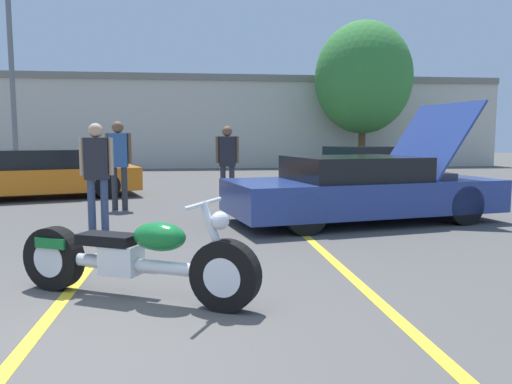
{
  "coord_description": "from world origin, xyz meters",
  "views": [
    {
      "loc": [
        0.92,
        -3.43,
        1.5
      ],
      "look_at": [
        1.67,
        2.79,
        0.8
      ],
      "focal_mm": 35.0,
      "sensor_mm": 36.0,
      "label": 1
    }
  ],
  "objects": [
    {
      "name": "tree_background",
      "position": [
        8.55,
        18.91,
        4.15
      ],
      "size": [
        4.39,
        4.39,
        6.69
      ],
      "color": "brown",
      "rests_on": "ground"
    },
    {
      "name": "show_car_hood_open",
      "position": [
        3.85,
        5.04,
        0.58
      ],
      "size": [
        5.01,
        2.81,
        2.11
      ],
      "rotation": [
        0.0,
        0.0,
        0.19
      ],
      "color": "navy",
      "rests_on": "ground"
    },
    {
      "name": "parking_stripe_middle",
      "position": [
        -0.31,
        1.8,
        0.0
      ],
      "size": [
        0.12,
        5.16,
        0.01
      ],
      "primitive_type": "cube",
      "color": "yellow",
      "rests_on": "ground"
    },
    {
      "name": "ground_plane",
      "position": [
        0.0,
        0.0,
        0.0
      ],
      "size": [
        80.0,
        80.0,
        0.0
      ],
      "primitive_type": "plane",
      "color": "#514F4C"
    },
    {
      "name": "light_pole",
      "position": [
        -5.42,
        15.42,
        4.88
      ],
      "size": [
        1.21,
        0.28,
        8.98
      ],
      "color": "slate",
      "rests_on": "ground"
    },
    {
      "name": "parking_stripe_back",
      "position": [
        2.56,
        1.8,
        0.0
      ],
      "size": [
        0.12,
        5.16,
        0.01
      ],
      "primitive_type": "cube",
      "color": "yellow",
      "rests_on": "ground"
    },
    {
      "name": "motorcycle",
      "position": [
        0.34,
        1.15,
        0.38
      ],
      "size": [
        2.26,
        1.25,
        0.95
      ],
      "rotation": [
        0.0,
        0.0,
        -0.46
      ],
      "color": "black",
      "rests_on": "ground"
    },
    {
      "name": "spectator_midground",
      "position": [
        1.63,
        7.72,
        1.03
      ],
      "size": [
        0.52,
        0.23,
        1.73
      ],
      "color": "#333338",
      "rests_on": "ground"
    },
    {
      "name": "parked_car_right_row",
      "position": [
        6.5,
        12.76,
        0.57
      ],
      "size": [
        4.51,
        3.25,
        1.17
      ],
      "rotation": [
        0.0,
        0.0,
        0.38
      ],
      "color": "teal",
      "rests_on": "ground"
    },
    {
      "name": "far_building",
      "position": [
        0.0,
        22.28,
        2.34
      ],
      "size": [
        32.0,
        4.2,
        4.4
      ],
      "color": "beige",
      "rests_on": "ground"
    },
    {
      "name": "parked_car_mid_row",
      "position": [
        -2.81,
        9.3,
        0.56
      ],
      "size": [
        4.77,
        3.05,
        1.18
      ],
      "rotation": [
        0.0,
        0.0,
        0.3
      ],
      "color": "orange",
      "rests_on": "ground"
    },
    {
      "name": "spectator_near_motorcycle",
      "position": [
        -0.62,
        4.63,
        1.02
      ],
      "size": [
        0.52,
        0.22,
        1.71
      ],
      "color": "#38476B",
      "rests_on": "ground"
    },
    {
      "name": "spectator_by_show_car",
      "position": [
        -0.64,
        6.98,
        1.08
      ],
      "size": [
        0.52,
        0.24,
        1.8
      ],
      "color": "#333338",
      "rests_on": "ground"
    }
  ]
}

